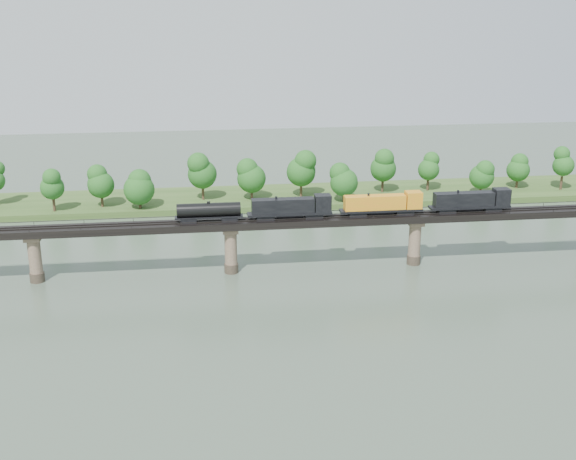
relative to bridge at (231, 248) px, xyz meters
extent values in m
plane|color=#384839|center=(0.00, -30.00, -5.46)|extent=(400.00, 400.00, 0.00)
cube|color=#314D1E|center=(0.00, 55.00, -4.66)|extent=(300.00, 24.00, 1.60)
cylinder|color=#473A2D|center=(-40.00, 0.00, -4.46)|extent=(3.00, 3.00, 2.00)
cylinder|color=#856C56|center=(-40.00, 0.00, 0.04)|extent=(2.60, 2.60, 9.00)
cube|color=#856C56|center=(-40.00, 0.00, 4.04)|extent=(3.20, 3.20, 1.00)
cylinder|color=#473A2D|center=(0.00, 0.00, -4.46)|extent=(3.00, 3.00, 2.00)
cylinder|color=#856C56|center=(0.00, 0.00, 0.04)|extent=(2.60, 2.60, 9.00)
cube|color=#856C56|center=(0.00, 0.00, 4.04)|extent=(3.20, 3.20, 1.00)
cylinder|color=#473A2D|center=(40.00, 0.00, -4.46)|extent=(3.00, 3.00, 2.00)
cylinder|color=#856C56|center=(40.00, 0.00, 0.04)|extent=(2.60, 2.60, 9.00)
cube|color=#856C56|center=(40.00, 0.00, 4.04)|extent=(3.20, 3.20, 1.00)
cube|color=black|center=(0.00, 0.00, 5.29)|extent=(220.00, 5.00, 1.50)
cube|color=black|center=(0.00, -0.75, 6.12)|extent=(220.00, 0.12, 0.16)
cube|color=black|center=(0.00, 0.75, 6.12)|extent=(220.00, 0.12, 0.16)
cube|color=black|center=(0.00, -2.40, 6.74)|extent=(220.00, 0.10, 0.10)
cube|color=black|center=(0.00, 2.40, 6.74)|extent=(220.00, 0.10, 0.10)
cube|color=black|center=(0.00, -2.40, 6.39)|extent=(0.08, 0.08, 0.70)
cube|color=black|center=(0.00, 2.40, 6.39)|extent=(0.08, 0.08, 0.70)
cylinder|color=#382619|center=(-44.43, 46.31, -2.10)|extent=(0.70, 0.70, 3.51)
sphere|color=#164D16|center=(-44.43, 46.31, 2.57)|extent=(6.31, 6.31, 6.31)
sphere|color=#164D16|center=(-44.43, 46.31, 5.50)|extent=(4.73, 4.73, 4.73)
cylinder|color=#382619|center=(-32.24, 48.84, -2.19)|extent=(0.70, 0.70, 3.34)
sphere|color=#164D16|center=(-32.24, 48.84, 2.27)|extent=(7.18, 7.18, 7.18)
sphere|color=#164D16|center=(-32.24, 48.84, 5.06)|extent=(5.39, 5.39, 5.39)
cylinder|color=#382619|center=(-22.01, 46.15, -2.45)|extent=(0.70, 0.70, 2.83)
sphere|color=#164D16|center=(-22.01, 46.15, 1.32)|extent=(8.26, 8.26, 8.26)
sphere|color=#164D16|center=(-22.01, 46.15, 3.68)|extent=(6.19, 6.19, 6.19)
cylinder|color=#382619|center=(-5.04, 52.68, -1.88)|extent=(0.70, 0.70, 3.96)
sphere|color=#164D16|center=(-5.04, 52.68, 3.41)|extent=(8.07, 8.07, 8.07)
sphere|color=#164D16|center=(-5.04, 52.68, 6.71)|extent=(6.05, 6.05, 6.05)
cylinder|color=#382619|center=(8.52, 51.14, -2.23)|extent=(0.70, 0.70, 3.27)
sphere|color=#164D16|center=(8.52, 51.14, 2.13)|extent=(8.03, 8.03, 8.03)
sphere|color=#164D16|center=(8.52, 51.14, 4.85)|extent=(6.02, 6.02, 6.02)
cylinder|color=#382619|center=(22.65, 52.31, -1.90)|extent=(0.70, 0.70, 3.92)
sphere|color=#164D16|center=(22.65, 52.31, 3.33)|extent=(8.29, 8.29, 8.29)
sphere|color=#164D16|center=(22.65, 52.31, 6.60)|extent=(6.21, 6.21, 6.21)
cylinder|color=#382619|center=(33.59, 45.35, -2.35)|extent=(0.70, 0.70, 3.02)
sphere|color=#164D16|center=(33.59, 45.35, 1.69)|extent=(7.74, 7.74, 7.74)
sphere|color=#164D16|center=(33.59, 45.35, 4.21)|extent=(5.80, 5.80, 5.80)
cylinder|color=#382619|center=(46.81, 54.03, -1.96)|extent=(0.70, 0.70, 3.80)
sphere|color=#164D16|center=(46.81, 54.03, 3.10)|extent=(7.47, 7.47, 7.47)
sphere|color=#164D16|center=(46.81, 54.03, 6.27)|extent=(5.60, 5.60, 5.60)
cylinder|color=#382619|center=(60.48, 54.26, -2.17)|extent=(0.70, 0.70, 3.38)
sphere|color=#164D16|center=(60.48, 54.26, 2.34)|extent=(6.23, 6.23, 6.23)
sphere|color=#164D16|center=(60.48, 54.26, 5.16)|extent=(4.67, 4.67, 4.67)
cylinder|color=#382619|center=(74.35, 48.39, -2.47)|extent=(0.70, 0.70, 2.77)
sphere|color=#164D16|center=(74.35, 48.39, 1.22)|extent=(7.04, 7.04, 7.04)
sphere|color=#164D16|center=(74.35, 48.39, 3.54)|extent=(5.28, 5.28, 5.28)
cylinder|color=#382619|center=(87.62, 53.57, -2.39)|extent=(0.70, 0.70, 2.94)
sphere|color=#164D16|center=(87.62, 53.57, 1.54)|extent=(6.73, 6.73, 6.73)
sphere|color=#164D16|center=(87.62, 53.57, 3.99)|extent=(5.05, 5.05, 5.05)
cylinder|color=#382619|center=(99.73, 50.10, -1.89)|extent=(0.70, 0.70, 3.94)
sphere|color=#164D16|center=(99.73, 50.10, 3.37)|extent=(6.17, 6.17, 6.17)
sphere|color=#164D16|center=(99.73, 50.10, 6.65)|extent=(4.62, 4.62, 4.62)
cube|color=black|center=(56.97, 0.00, 6.56)|extent=(3.74, 2.25, 1.03)
cube|color=black|center=(46.67, 0.00, 6.56)|extent=(3.74, 2.25, 1.03)
cube|color=black|center=(51.82, 0.00, 7.21)|extent=(17.79, 2.81, 0.47)
cube|color=black|center=(50.42, 0.00, 8.94)|extent=(13.11, 2.53, 3.00)
cube|color=black|center=(58.84, 0.00, 9.22)|extent=(3.37, 2.81, 3.56)
cylinder|color=black|center=(51.82, 0.00, 6.70)|extent=(5.62, 1.31, 1.31)
cube|color=black|center=(37.31, 0.00, 6.56)|extent=(3.74, 2.25, 1.03)
cube|color=black|center=(27.01, 0.00, 6.56)|extent=(3.74, 2.25, 1.03)
cube|color=black|center=(32.16, 0.00, 7.21)|extent=(17.79, 2.81, 0.47)
cube|color=orange|center=(30.76, 0.00, 8.94)|extent=(13.11, 2.53, 3.00)
cube|color=orange|center=(39.18, 0.00, 9.22)|extent=(3.37, 2.81, 3.56)
cylinder|color=black|center=(32.16, 0.00, 6.70)|extent=(5.62, 1.31, 1.31)
cube|color=black|center=(17.65, 0.00, 6.56)|extent=(3.74, 2.25, 1.03)
cube|color=black|center=(7.35, 0.00, 6.56)|extent=(3.74, 2.25, 1.03)
cube|color=black|center=(12.50, 0.00, 7.21)|extent=(17.79, 2.81, 0.47)
cube|color=black|center=(11.09, 0.00, 8.94)|extent=(13.11, 2.53, 3.00)
cube|color=black|center=(19.52, 0.00, 9.22)|extent=(3.37, 2.81, 3.56)
cylinder|color=black|center=(12.50, 0.00, 6.70)|extent=(5.62, 1.31, 1.31)
cube|color=black|center=(-0.14, 0.00, 6.56)|extent=(3.28, 2.06, 1.03)
cube|color=black|center=(-8.57, 0.00, 6.56)|extent=(3.28, 2.06, 1.03)
cube|color=black|center=(-4.35, 0.00, 7.16)|extent=(14.04, 2.25, 0.28)
cylinder|color=black|center=(-4.35, 0.00, 8.66)|extent=(13.11, 2.81, 2.81)
cylinder|color=black|center=(-4.35, 0.00, 10.16)|extent=(0.66, 0.66, 0.47)
camera|label=1|loc=(-6.34, -143.63, 51.12)|focal=45.00mm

